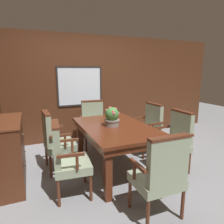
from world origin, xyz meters
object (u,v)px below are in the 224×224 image
chair_right_near (175,138)px  sideboard_cabinet (8,153)px  potted_plant (112,117)px  chair_head_near (161,173)px  chair_right_far (149,126)px  dining_table (116,132)px  chair_head_far (94,122)px  chair_left_far (55,139)px  chair_left_near (66,157)px

chair_right_near → sideboard_cabinet: size_ratio=0.93×
potted_plant → chair_head_near: bearing=-87.5°
chair_right_far → sideboard_cabinet: size_ratio=0.93×
chair_right_far → sideboard_cabinet: bearing=-88.7°
sideboard_cabinet → chair_right_near: bearing=-13.0°
dining_table → sideboard_cabinet: 1.62m
chair_right_near → chair_right_far: (0.00, 0.78, 0.00)m
chair_head_far → chair_right_far: bearing=-35.9°
chair_right_near → chair_left_far: bearing=-111.9°
sideboard_cabinet → chair_right_far: bearing=4.6°
chair_left_far → chair_left_near: size_ratio=1.00×
chair_head_near → potted_plant: (-0.05, 1.25, 0.37)m
chair_head_near → chair_left_far: same height
chair_right_near → chair_left_near: bearing=-89.0°
chair_head_near → chair_right_near: 1.24m
chair_left_far → sideboard_cabinet: size_ratio=0.93×
chair_right_near → chair_left_far: (-1.83, 0.75, 0.00)m
chair_left_near → chair_head_far: size_ratio=1.00×
chair_right_far → chair_left_far: bearing=-92.4°
chair_head_far → chair_left_far: bearing=-134.4°
chair_head_near → sideboard_cabinet: size_ratio=0.93×
dining_table → chair_left_far: size_ratio=1.65×
sideboard_cabinet → chair_left_far: bearing=14.4°
dining_table → sideboard_cabinet: sideboard_cabinet is taller
chair_left_far → chair_head_near: bearing=-153.3°
chair_left_far → chair_right_far: size_ratio=1.00×
chair_left_near → chair_head_far: 1.80m
chair_right_far → potted_plant: size_ratio=3.14×
chair_left_near → chair_right_far: bearing=-60.3°
chair_left_far → chair_head_far: size_ratio=1.00×
chair_right_near → chair_left_near: 1.78m
chair_head_far → sideboard_cabinet: chair_head_far is taller
chair_right_far → chair_right_near: bearing=-3.4°
dining_table → chair_right_far: 1.00m
chair_head_near → chair_left_near: (-0.87, 0.83, 0.00)m
chair_left_near → chair_right_far: same height
chair_head_far → sideboard_cabinet: size_ratio=0.93×
dining_table → chair_left_far: (-0.92, 0.37, -0.12)m
dining_table → potted_plant: size_ratio=5.18×
dining_table → chair_right_far: (0.91, 0.40, -0.12)m
dining_table → chair_head_near: (-0.00, -1.22, -0.12)m
dining_table → chair_left_near: chair_left_near is taller
chair_left_near → chair_head_far: bearing=-23.5°
chair_left_near → chair_head_far: (0.87, 1.57, 0.00)m
potted_plant → chair_right_near: bearing=-22.4°
chair_head_near → chair_right_far: same height
sideboard_cabinet → chair_head_near: bearing=-41.8°
chair_left_far → potted_plant: (0.87, -0.35, 0.37)m
chair_head_near → chair_right_near: bearing=-136.5°
chair_right_far → potted_plant: (-0.96, -0.38, 0.37)m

